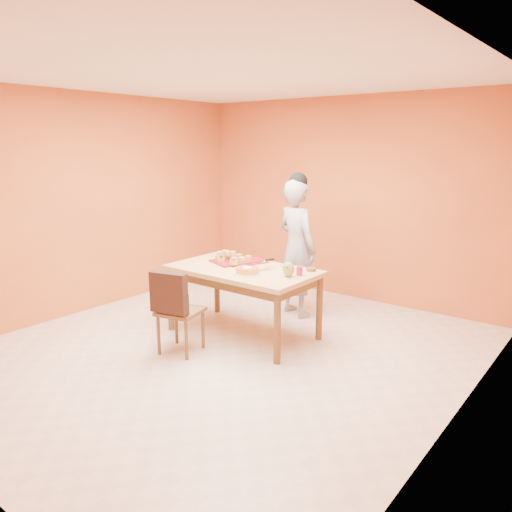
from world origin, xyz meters
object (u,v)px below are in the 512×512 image
Objects in this scene: dining_chair at (179,309)px; person at (297,248)px; red_dinner_plate at (253,260)px; egg_ornament at (288,269)px; dining_table at (243,277)px; checker_tin at (311,269)px; magenta_glass at (299,271)px; sponge_cake at (247,270)px; pastry_platter at (231,262)px.

person is (0.28, 1.71, 0.38)m from dining_chair.
egg_ornament is (0.73, -0.34, 0.07)m from red_dinner_plate.
dining_table is 0.38m from red_dinner_plate.
dining_table is 0.74m from checker_tin.
magenta_glass is at bearing -15.53° from red_dinner_plate.
person is 1.11m from sponge_cake.
egg_ornament is 0.36m from checker_tin.
dining_table is 0.29m from sponge_cake.
sponge_cake is at bearing -147.13° from magenta_glass.
person is at bearing 137.13° from egg_ornament.
pastry_platter is at bearing -121.69° from red_dinner_plate.
dining_table is at bearing -151.64° from checker_tin.
egg_ornament is 1.49× the size of checker_tin.
sponge_cake is (0.47, -0.28, 0.03)m from pastry_platter.
magenta_glass is (0.85, 0.89, 0.35)m from dining_chair.
person is 6.89× the size of sponge_cake.
person reaches higher than checker_tin.
checker_tin reaches higher than dining_table.
person is 10.77× the size of egg_ornament.
checker_tin is at bearing 14.27° from pastry_platter.
egg_ornament is (0.40, 0.17, 0.04)m from sponge_cake.
egg_ornament is at bearing -99.08° from checker_tin.
dining_chair is 1.17m from egg_ornament.
dining_chair reaches higher than sponge_cake.
dining_chair is at bearing -133.57° from magenta_glass.
pastry_platter is at bearing 84.18° from person.
egg_ornament is 0.14m from magenta_glass.
checker_tin is at bearing 0.68° from red_dinner_plate.
dining_chair is 8.38× the size of checker_tin.
dining_table is at bearing -23.25° from pastry_platter.
dining_table is 0.67m from magenta_glass.
egg_ornament reaches higher than dining_chair.
magenta_glass is at bearing 32.55° from dining_chair.
egg_ornament is (0.86, -0.11, 0.07)m from pastry_platter.
dining_table is at bearing -169.15° from magenta_glass.
dining_table is 0.62m from egg_ornament.
sponge_cake reaches higher than checker_tin.
checker_tin is at bearing 99.47° from egg_ornament.
egg_ornament reaches higher than checker_tin.
pastry_platter is (-0.35, -0.82, -0.06)m from person.
magenta_glass is (0.78, -0.22, 0.04)m from red_dinner_plate.
person is at bearing 95.90° from sponge_cake.
pastry_platter is (-0.07, 0.88, 0.32)m from dining_chair.
checker_tin is at bearing 28.36° from dining_table.
person is at bearing 66.64° from dining_chair.
person is 0.99m from magenta_glass.
dining_chair reaches higher than dining_table.
egg_ornament is at bearing 0.38° from dining_table.
checker_tin is at bearing 89.80° from magenta_glass.
pastry_platter reaches higher than red_dinner_plate.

